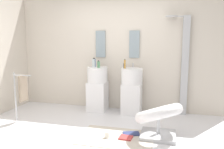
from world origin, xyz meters
name	(u,v)px	position (x,y,z in m)	size (l,w,h in m)	color
ground_plane	(95,137)	(0.00, 0.00, -0.02)	(4.80, 3.60, 0.04)	silver
rear_partition	(118,52)	(0.00, 1.65, 1.30)	(4.80, 0.10, 2.60)	beige
pedestal_sink_left	(97,88)	(-0.38, 1.32, 0.51)	(0.45, 0.45, 1.07)	white
pedestal_sink_right	(132,90)	(0.38, 1.32, 0.51)	(0.45, 0.45, 1.07)	white
vanity_mirror_left	(101,44)	(-0.38, 1.58, 1.47)	(0.22, 0.03, 0.58)	#8C9EA8
vanity_mirror_right	(134,44)	(0.38, 1.58, 1.47)	(0.22, 0.03, 0.58)	#8C9EA8
shower_column	(184,64)	(1.43, 1.53, 1.08)	(0.49, 0.24, 2.05)	#B7BABF
lounge_chair	(159,116)	(1.01, 0.22, 0.35)	(1.10, 1.10, 0.65)	#B7BABF
towel_rack	(22,89)	(-1.57, 0.33, 0.63)	(0.37, 0.22, 0.95)	#B7BABF
area_rug	(116,137)	(0.36, 0.02, 0.01)	(1.20, 0.80, 0.01)	beige
magazine_navy	(131,134)	(0.57, 0.20, 0.02)	(0.27, 0.17, 0.02)	navy
magazine_red	(126,138)	(0.51, 0.02, 0.02)	(0.21, 0.18, 0.02)	#B73838
coffee_mug	(107,135)	(0.22, -0.03, 0.06)	(0.07, 0.07, 0.10)	white
soap_bottle_clear	(94,63)	(-0.48, 1.37, 1.07)	(0.06, 0.06, 0.19)	silver
soap_bottle_amber	(125,64)	(0.24, 1.25, 1.07)	(0.04, 0.04, 0.20)	#C68C38
soap_bottle_green	(99,64)	(-0.32, 1.24, 1.05)	(0.06, 0.06, 0.16)	#59996B
soap_bottle_black	(124,66)	(0.23, 1.27, 1.03)	(0.04, 0.04, 0.12)	black
soap_bottle_blue	(94,63)	(-0.48, 1.42, 1.06)	(0.06, 0.06, 0.19)	#4C72B7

